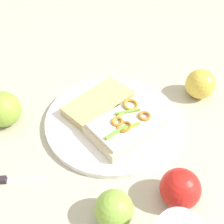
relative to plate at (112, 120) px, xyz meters
The scene contains 9 objects.
ground_plane 0.01m from the plate, ahead, with size 2.00×2.00×0.00m, color #B7B29A.
plate is the anchor object (origin of this frame).
sandwich 0.06m from the plate, behind, with size 0.10×0.16×0.04m.
bread_slice_side 0.05m from the plate, ahead, with size 0.17×0.09×0.02m, color tan.
apple_0 0.24m from the plate, 141.82° to the left, with size 0.07×0.07×0.07m, color #86B540.
apple_1 0.25m from the plate, 50.50° to the left, with size 0.08×0.08×0.08m, color #86A938.
apple_2 0.25m from the plate, 105.61° to the right, with size 0.08×0.08×0.08m, color gold.
apple_3 0.23m from the plate, behind, with size 0.07×0.07×0.07m, color red.
knife 0.27m from the plate, 87.61° to the left, with size 0.08×0.11×0.01m.
Camera 1 is at (-0.35, 0.29, 0.49)m, focal length 44.83 mm.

